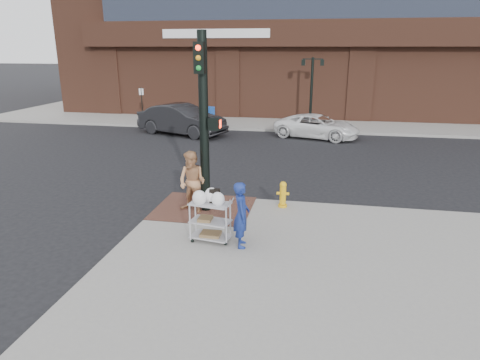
% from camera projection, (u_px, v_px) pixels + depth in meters
% --- Properties ---
extents(ground, '(220.00, 220.00, 0.00)m').
position_uv_depth(ground, '(216.00, 226.00, 11.77)').
color(ground, black).
rests_on(ground, ground).
extents(sidewalk_far, '(65.00, 36.00, 0.15)m').
position_uv_depth(sidewalk_far, '(430.00, 100.00, 39.52)').
color(sidewalk_far, gray).
rests_on(sidewalk_far, ground).
extents(brick_curb_ramp, '(2.80, 2.40, 0.01)m').
position_uv_depth(brick_curb_ramp, '(204.00, 208.00, 12.67)').
color(brick_curb_ramp, '#502D25').
rests_on(brick_curb_ramp, sidewalk_near).
extents(lamp_post, '(1.32, 0.22, 4.00)m').
position_uv_depth(lamp_post, '(312.00, 84.00, 25.64)').
color(lamp_post, black).
rests_on(lamp_post, sidewalk_far).
extents(parking_sign, '(0.05, 0.05, 2.20)m').
position_uv_depth(parking_sign, '(142.00, 105.00, 26.99)').
color(parking_sign, black).
rests_on(parking_sign, sidewalk_far).
extents(traffic_signal_pole, '(0.61, 0.51, 5.00)m').
position_uv_depth(traffic_signal_pole, '(204.00, 119.00, 11.73)').
color(traffic_signal_pole, black).
rests_on(traffic_signal_pole, sidewalk_near).
extents(woman_blue, '(0.50, 0.65, 1.60)m').
position_uv_depth(woman_blue, '(241.00, 215.00, 10.04)').
color(woman_blue, navy).
rests_on(woman_blue, sidewalk_near).
extents(pedestrian_tan, '(1.04, 0.92, 1.78)m').
position_uv_depth(pedestrian_tan, '(192.00, 182.00, 12.15)').
color(pedestrian_tan, tan).
rests_on(pedestrian_tan, sidewalk_near).
extents(sedan_dark, '(5.44, 3.45, 1.69)m').
position_uv_depth(sedan_dark, '(182.00, 120.00, 23.88)').
color(sedan_dark, black).
rests_on(sedan_dark, ground).
extents(minivan_white, '(4.91, 3.26, 1.25)m').
position_uv_depth(minivan_white, '(317.00, 126.00, 23.08)').
color(minivan_white, white).
rests_on(minivan_white, ground).
extents(utility_cart, '(1.03, 0.68, 1.33)m').
position_uv_depth(utility_cart, '(210.00, 218.00, 10.38)').
color(utility_cart, '#A5A4AA').
rests_on(utility_cart, sidewalk_near).
extents(fire_hydrant, '(0.37, 0.26, 0.79)m').
position_uv_depth(fire_hydrant, '(283.00, 194.00, 12.67)').
color(fire_hydrant, gold).
rests_on(fire_hydrant, sidewalk_near).
extents(newsbox_red, '(0.49, 0.45, 1.02)m').
position_uv_depth(newsbox_red, '(185.00, 116.00, 26.42)').
color(newsbox_red, '#B42B14').
rests_on(newsbox_red, sidewalk_far).
extents(newsbox_blue, '(0.58, 0.56, 1.08)m').
position_uv_depth(newsbox_blue, '(210.00, 116.00, 26.30)').
color(newsbox_blue, '#1A4CAD').
rests_on(newsbox_blue, sidewalk_far).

